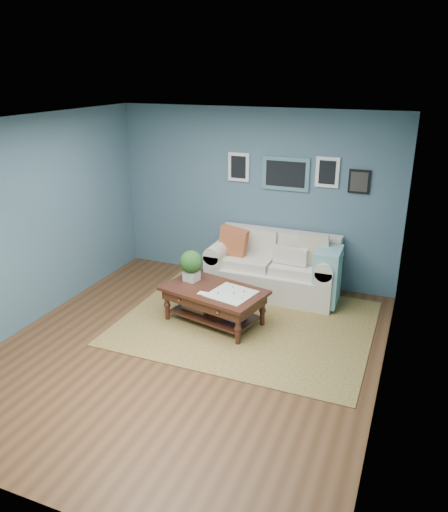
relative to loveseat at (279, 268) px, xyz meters
The scene contains 4 objects.
room_shell 2.26m from the loveseat, 105.76° to the right, with size 5.00×5.02×2.70m.
area_rug 1.17m from the loveseat, 96.68° to the right, with size 3.27×2.61×0.01m, color brown.
loveseat is the anchor object (origin of this frame).
coffee_table 1.36m from the loveseat, 116.36° to the right, with size 1.46×1.04×0.93m.
Camera 1 is at (2.41, -4.73, 3.23)m, focal length 35.00 mm.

